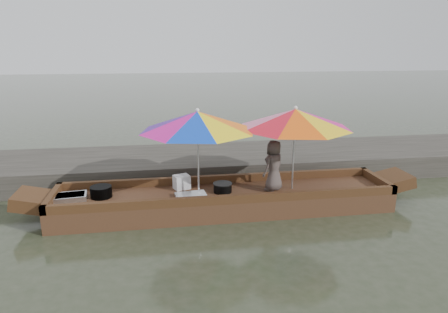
{
  "coord_description": "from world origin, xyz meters",
  "views": [
    {
      "loc": [
        -1.09,
        -6.76,
        2.92
      ],
      "look_at": [
        0.0,
        0.1,
        1.0
      ],
      "focal_mm": 32.0,
      "sensor_mm": 36.0,
      "label": 1
    }
  ],
  "objects": [
    {
      "name": "tray_crayfish",
      "position": [
        -2.71,
        0.07,
        0.39
      ],
      "size": [
        0.58,
        0.43,
        0.09
      ],
      "primitive_type": "cube",
      "rotation": [
        0.0,
        0.0,
        0.12
      ],
      "color": "silver",
      "rests_on": "boat_hull"
    },
    {
      "name": "charcoal_grill",
      "position": [
        -0.04,
        0.02,
        0.43
      ],
      "size": [
        0.33,
        0.33,
        0.16
      ],
      "primitive_type": "cylinder",
      "color": "black",
      "rests_on": "boat_hull"
    },
    {
      "name": "boat_hull",
      "position": [
        0.0,
        0.0,
        0.17
      ],
      "size": [
        6.09,
        1.2,
        0.35
      ],
      "primitive_type": "cube",
      "color": "#342015",
      "rests_on": "water"
    },
    {
      "name": "water",
      "position": [
        0.0,
        0.0,
        0.0
      ],
      "size": [
        80.0,
        80.0,
        0.0
      ],
      "primitive_type": "plane",
      "color": "#2B3320",
      "rests_on": "ground"
    },
    {
      "name": "supply_bag",
      "position": [
        -0.77,
        0.31,
        0.48
      ],
      "size": [
        0.34,
        0.3,
        0.26
      ],
      "primitive_type": "cube",
      "rotation": [
        0.0,
        0.0,
        0.34
      ],
      "color": "silver",
      "rests_on": "boat_hull"
    },
    {
      "name": "umbrella_stern",
      "position": [
        1.27,
        0.0,
        1.12
      ],
      "size": [
        2.4,
        2.4,
        1.55
      ],
      "primitive_type": null,
      "rotation": [
        0.0,
        0.0,
        0.19
      ],
      "color": "#4C14A5",
      "rests_on": "boat_hull"
    },
    {
      "name": "umbrella_bow",
      "position": [
        -0.48,
        0.0,
        1.12
      ],
      "size": [
        2.4,
        2.4,
        1.55
      ],
      "primitive_type": null,
      "rotation": [
        0.0,
        0.0,
        0.2
      ],
      "color": "green",
      "rests_on": "boat_hull"
    },
    {
      "name": "vendor",
      "position": [
        0.89,
        -0.04,
        0.83
      ],
      "size": [
        0.56,
        0.53,
        0.96
      ],
      "primitive_type": "imported",
      "rotation": [
        0.0,
        0.0,
        3.79
      ],
      "color": "#493F3B",
      "rests_on": "boat_hull"
    },
    {
      "name": "dock",
      "position": [
        0.0,
        2.2,
        0.25
      ],
      "size": [
        22.0,
        2.2,
        0.5
      ],
      "primitive_type": "cube",
      "color": "#2D2B26",
      "rests_on": "ground"
    },
    {
      "name": "cooking_pot",
      "position": [
        -2.2,
        0.1,
        0.45
      ],
      "size": [
        0.37,
        0.37,
        0.2
      ],
      "primitive_type": "cylinder",
      "color": "black",
      "rests_on": "boat_hull"
    },
    {
      "name": "tray_scallop",
      "position": [
        -0.63,
        -0.17,
        0.38
      ],
      "size": [
        0.57,
        0.43,
        0.06
      ],
      "primitive_type": "cube",
      "rotation": [
        0.0,
        0.0,
        0.11
      ],
      "color": "silver",
      "rests_on": "boat_hull"
    }
  ]
}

